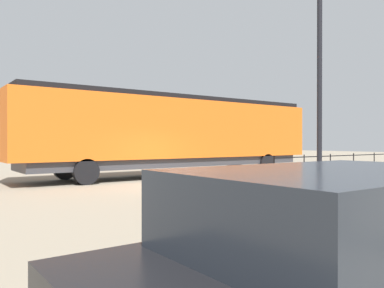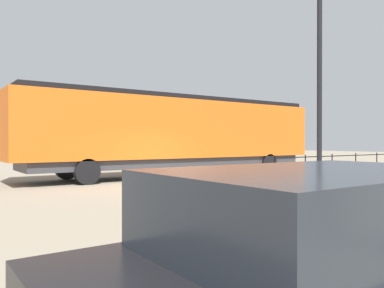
{
  "view_description": "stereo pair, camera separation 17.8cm",
  "coord_description": "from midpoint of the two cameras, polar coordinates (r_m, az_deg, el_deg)",
  "views": [
    {
      "loc": [
        13.12,
        -8.96,
        1.8
      ],
      "look_at": [
        1.88,
        -0.82,
        1.73
      ],
      "focal_mm": 36.24,
      "sensor_mm": 36.0,
      "label": 1
    },
    {
      "loc": [
        13.22,
        -8.82,
        1.8
      ],
      "look_at": [
        1.88,
        -0.82,
        1.73
      ],
      "focal_mm": 36.24,
      "sensor_mm": 36.0,
      "label": 2
    }
  ],
  "objects": [
    {
      "name": "lamp_post",
      "position": [
        13.33,
        18.63,
        12.4
      ],
      "size": [
        0.47,
        0.47,
        6.93
      ],
      "color": "black",
      "rests_on": "ground_plane"
    },
    {
      "name": "platform_fence",
      "position": [
        19.65,
        21.74,
        -2.62
      ],
      "size": [
        0.05,
        9.49,
        1.26
      ],
      "color": "black",
      "rests_on": "ground_plane"
    },
    {
      "name": "parked_car_black",
      "position": [
        3.31,
        21.82,
        -16.66
      ],
      "size": [
        1.9,
        4.4,
        1.6
      ],
      "color": "black",
      "rests_on": "ground_plane"
    },
    {
      "name": "locomotive",
      "position": [
        20.9,
        -0.66,
        1.8
      ],
      "size": [
        3.09,
        17.01,
        4.19
      ],
      "color": "orange",
      "rests_on": "ground_plane"
    },
    {
      "name": "ground_plane",
      "position": [
        15.99,
        -1.17,
        -6.17
      ],
      "size": [
        120.0,
        120.0,
        0.0
      ],
      "primitive_type": "plane",
      "color": "gray"
    }
  ]
}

